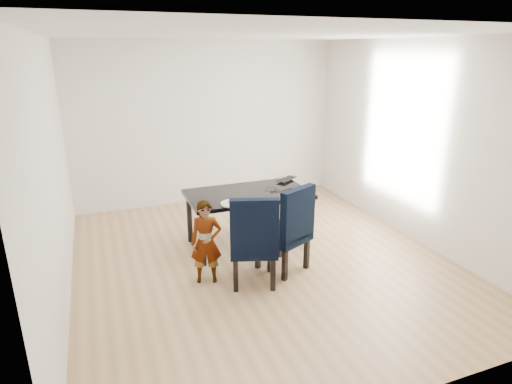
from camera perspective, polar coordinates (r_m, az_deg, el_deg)
name	(u,v)px	position (r m, az deg, el deg)	size (l,w,h in m)	color
floor	(262,260)	(5.51, 0.75, -9.08)	(4.50, 5.00, 0.01)	tan
ceiling	(263,34)	(4.89, 0.90, 20.35)	(4.50, 5.00, 0.01)	white
wall_back	(207,124)	(7.37, -6.52, 9.03)	(4.50, 0.01, 2.70)	silver
wall_front	(404,242)	(2.98, 19.13, -6.29)	(4.50, 0.01, 2.70)	white
wall_left	(52,176)	(4.71, -25.59, 1.93)	(0.01, 5.00, 2.70)	silver
wall_right	(417,142)	(6.21, 20.64, 6.20)	(0.01, 5.00, 2.70)	white
dining_table	(248,219)	(5.78, -1.07, -3.59)	(1.60, 0.90, 0.75)	black
chair_left	(253,238)	(4.81, -0.35, -6.16)	(0.52, 0.54, 1.08)	black
chair_right	(283,227)	(5.10, 3.59, -4.73)	(0.52, 0.54, 1.07)	black
child	(206,242)	(4.87, -6.66, -6.68)	(0.35, 0.23, 0.97)	#D05711
plate	(232,203)	(5.23, -3.25, -1.54)	(0.28, 0.28, 0.02)	silver
sandwich	(233,201)	(5.21, -3.13, -1.21)	(0.13, 0.06, 0.05)	#BA7342
laptop	(284,179)	(6.20, 3.72, 1.74)	(0.36, 0.23, 0.03)	black
cable_tangle	(275,192)	(5.68, 2.56, 0.06)	(0.13, 0.13, 0.01)	black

